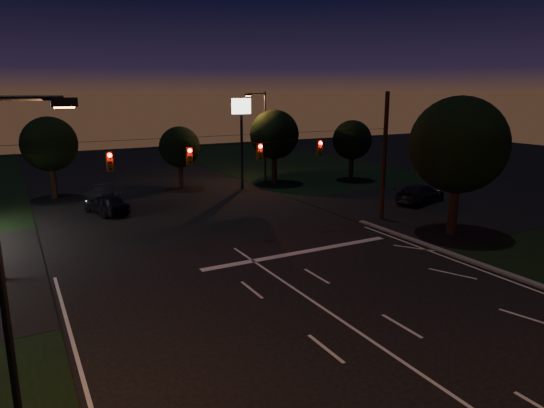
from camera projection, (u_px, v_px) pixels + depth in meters
ground at (403, 362)px, 16.43m from camera, size 140.00×140.00×0.00m
cross_street_right at (449, 205)px, 39.42m from camera, size 20.00×16.00×0.02m
stop_bar at (300, 252)px, 27.67m from camera, size 12.00×0.50×0.01m
utility_pole_right at (381, 219)px, 34.85m from camera, size 0.30×0.30×9.00m
utility_pole_left at (2, 279)px, 23.71m from camera, size 0.28×0.28×8.00m
signal_span at (226, 153)px, 28.01m from camera, size 24.00×0.40×1.56m
pole_sign_right at (241, 122)px, 44.44m from camera, size 1.80×0.30×8.40m
street_light_left at (9, 248)px, 11.75m from camera, size 2.20×0.35×9.00m
street_light_right_far at (263, 131)px, 47.88m from camera, size 2.20×0.35×9.00m
tree_right_near at (457, 146)px, 30.14m from camera, size 6.00×6.00×8.76m
tree_far_b at (50, 145)px, 40.92m from camera, size 4.60×4.60×6.98m
tree_far_c at (179, 147)px, 45.31m from camera, size 3.80×3.80×5.86m
tree_far_d at (274, 135)px, 47.59m from camera, size 4.80×4.80×7.30m
tree_far_e at (352, 140)px, 49.73m from camera, size 4.00×4.00×6.18m
car_oncoming_a at (106, 204)px, 36.30m from camera, size 3.05×4.87×1.54m
car_oncoming_b at (103, 191)px, 41.27m from camera, size 1.91×4.29×1.37m
car_cross at (420, 194)px, 39.96m from camera, size 5.78×3.71×1.56m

